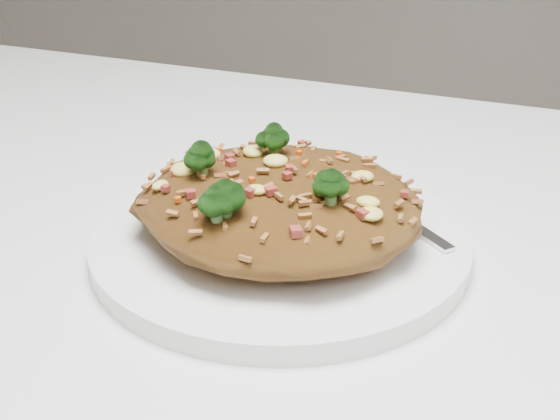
% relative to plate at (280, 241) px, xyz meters
% --- Properties ---
extents(plate, '(0.24, 0.24, 0.01)m').
position_rel_plate_xyz_m(plate, '(0.00, 0.00, 0.00)').
color(plate, white).
rests_on(plate, dining_table).
extents(fried_rice, '(0.18, 0.17, 0.06)m').
position_rel_plate_xyz_m(fried_rice, '(-0.00, -0.00, 0.03)').
color(fried_rice, brown).
rests_on(fried_rice, plate).
extents(fork, '(0.13, 0.12, 0.00)m').
position_rel_plate_xyz_m(fork, '(0.05, 0.06, 0.01)').
color(fork, silver).
rests_on(fork, plate).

